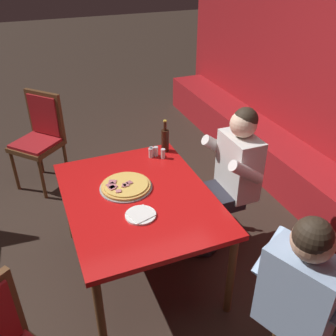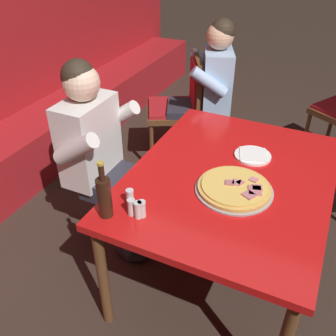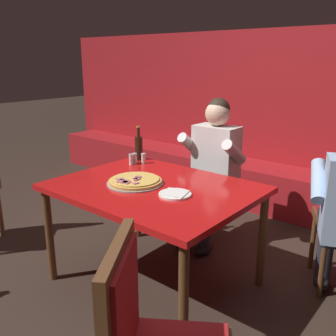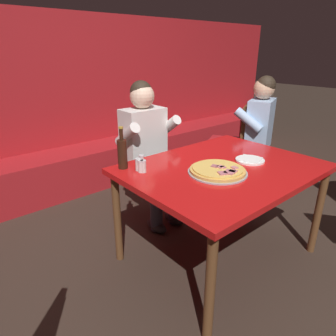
{
  "view_description": "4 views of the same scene",
  "coord_description": "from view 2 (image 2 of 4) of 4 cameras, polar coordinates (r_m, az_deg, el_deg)",
  "views": [
    {
      "loc": [
        2.13,
        -0.62,
        2.34
      ],
      "look_at": [
        0.08,
        0.2,
        0.99
      ],
      "focal_mm": 40.0,
      "sensor_mm": 36.0,
      "label": 1
    },
    {
      "loc": [
        -1.62,
        -0.39,
        1.91
      ],
      "look_at": [
        -0.22,
        0.27,
        0.85
      ],
      "focal_mm": 40.0,
      "sensor_mm": 36.0,
      "label": 2
    },
    {
      "loc": [
        1.62,
        -1.81,
        1.59
      ],
      "look_at": [
        -0.03,
        0.19,
        0.83
      ],
      "focal_mm": 40.0,
      "sensor_mm": 36.0,
      "label": 3
    },
    {
      "loc": [
        -1.56,
        -1.24,
        1.52
      ],
      "look_at": [
        -0.26,
        0.3,
        0.71
      ],
      "focal_mm": 32.0,
      "sensor_mm": 36.0,
      "label": 4
    }
  ],
  "objects": [
    {
      "name": "ground_plane",
      "position": [
        2.54,
        7.93,
        -15.06
      ],
      "size": [
        24.0,
        24.0,
        0.0
      ],
      "primitive_type": "plane",
      "color": "#33261E"
    },
    {
      "name": "main_dining_table",
      "position": [
        2.08,
        9.39,
        -2.72
      ],
      "size": [
        1.34,
        1.04,
        0.75
      ],
      "color": "brown",
      "rests_on": "ground_plane"
    },
    {
      "name": "pizza",
      "position": [
        1.91,
        10.1,
        -3.01
      ],
      "size": [
        0.39,
        0.39,
        0.05
      ],
      "color": "#9E9EA3",
      "rests_on": "main_dining_table"
    },
    {
      "name": "plate_white_paper",
      "position": [
        2.21,
        12.78,
        1.88
      ],
      "size": [
        0.21,
        0.21,
        0.02
      ],
      "color": "white",
      "rests_on": "main_dining_table"
    },
    {
      "name": "beer_bottle",
      "position": [
        1.71,
        -9.68,
        -4.24
      ],
      "size": [
        0.07,
        0.07,
        0.29
      ],
      "color": "black",
      "rests_on": "main_dining_table"
    },
    {
      "name": "shaker_oregano",
      "position": [
        1.74,
        -5.6,
        -6.04
      ],
      "size": [
        0.04,
        0.04,
        0.09
      ],
      "color": "silver",
      "rests_on": "main_dining_table"
    },
    {
      "name": "shaker_parmesan",
      "position": [
        1.8,
        -5.81,
        -4.56
      ],
      "size": [
        0.04,
        0.04,
        0.09
      ],
      "color": "silver",
      "rests_on": "main_dining_table"
    },
    {
      "name": "shaker_black_pepper",
      "position": [
        1.73,
        -4.0,
        -6.35
      ],
      "size": [
        0.04,
        0.04,
        0.09
      ],
      "color": "silver",
      "rests_on": "main_dining_table"
    },
    {
      "name": "shaker_red_pepper_flakes",
      "position": [
        1.72,
        -4.59,
        -6.48
      ],
      "size": [
        0.04,
        0.04,
        0.09
      ],
      "color": "silver",
      "rests_on": "main_dining_table"
    },
    {
      "name": "diner_seated_blue_shirt",
      "position": [
        2.3,
        -10.02,
        2.13
      ],
      "size": [
        0.53,
        0.53,
        1.27
      ],
      "color": "black",
      "rests_on": "ground_plane"
    },
    {
      "name": "dining_chair_far_right",
      "position": [
        3.26,
        2.05,
        9.99
      ],
      "size": [
        0.6,
        0.6,
        0.96
      ],
      "color": "brown",
      "rests_on": "ground_plane"
    },
    {
      "name": "diner_standing_companion",
      "position": [
        3.17,
        5.78,
        11.71
      ],
      "size": [
        0.6,
        0.62,
        1.27
      ],
      "color": "black",
      "rests_on": "ground_plane"
    }
  ]
}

